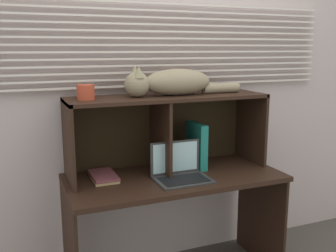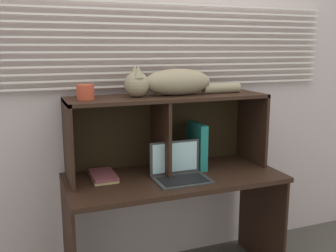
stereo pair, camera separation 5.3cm
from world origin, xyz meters
name	(u,v)px [view 1 (the left image)]	position (x,y,z in m)	size (l,w,h in m)	color
back_panel_with_blinds	(155,85)	(0.00, 0.55, 1.26)	(4.40, 0.08, 2.50)	beige
desk	(175,197)	(0.00, 0.21, 0.58)	(1.33, 0.61, 0.72)	black
hutch_shelf_unit	(165,119)	(-0.01, 0.35, 1.06)	(1.26, 0.37, 0.49)	black
cat	(171,82)	(0.02, 0.32, 1.29)	(0.78, 0.18, 0.19)	gray
laptop	(180,172)	(0.01, 0.14, 0.76)	(0.33, 0.25, 0.22)	#343434
binder_upright	(197,145)	(0.20, 0.32, 0.87)	(0.05, 0.23, 0.30)	#1C786E
book_stack	(103,176)	(-0.43, 0.31, 0.74)	(0.15, 0.26, 0.03)	tan
small_basket	(86,92)	(-0.51, 0.32, 1.25)	(0.10, 0.10, 0.09)	#BB432A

